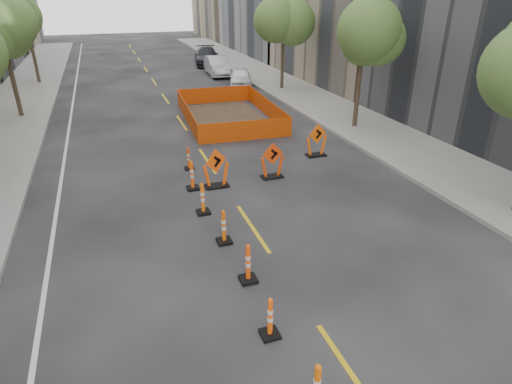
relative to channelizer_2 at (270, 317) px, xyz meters
name	(u,v)px	position (x,y,z in m)	size (l,w,h in m)	color
ground_plane	(309,311)	(1.12, 0.41, -0.50)	(140.00, 140.00, 0.00)	black
sidewalk_right	(364,126)	(10.12, 12.41, -0.42)	(4.00, 90.00, 0.15)	gray
tree_l_c	(2,34)	(-7.28, 20.41, 4.03)	(2.80, 2.80, 5.95)	#382B1E
tree_l_d	(26,21)	(-7.28, 30.41, 4.03)	(2.80, 2.80, 5.95)	#382B1E
tree_r_b	(363,38)	(9.52, 12.41, 4.03)	(2.80, 2.80, 5.95)	#382B1E
tree_r_c	(283,23)	(9.52, 22.41, 4.03)	(2.80, 2.80, 5.95)	#382B1E
channelizer_2	(270,317)	(0.00, 0.00, 0.00)	(0.39, 0.39, 1.00)	#FF520A
channelizer_3	(248,263)	(0.16, 1.95, 0.04)	(0.42, 0.42, 1.08)	#FF480A
channelizer_4	(224,227)	(0.07, 3.90, 0.03)	(0.42, 0.42, 1.06)	#DA5309
channelizer_5	(203,198)	(-0.10, 5.84, 0.04)	(0.43, 0.43, 1.08)	#ED5F0A
channelizer_6	(192,175)	(-0.05, 7.79, 0.06)	(0.44, 0.44, 1.12)	#FA500A
channelizer_7	(189,158)	(0.20, 9.74, -0.03)	(0.37, 0.37, 0.94)	#DA4109
chevron_sign_left	(216,168)	(0.83, 7.71, 0.25)	(0.99, 0.60, 1.49)	#FE500A
chevron_sign_center	(272,160)	(3.09, 7.83, 0.21)	(0.95, 0.57, 1.42)	red
chevron_sign_right	(317,140)	(5.78, 9.42, 0.23)	(0.97, 0.58, 1.46)	#E95309
safety_fence	(228,110)	(3.74, 16.34, -0.01)	(4.61, 7.85, 0.98)	#FC480D
parked_car_near	(241,77)	(7.05, 24.49, 0.17)	(1.57, 3.91, 1.33)	white
parked_car_mid	(218,66)	(6.57, 29.39, 0.27)	(1.63, 4.68, 1.54)	#B7B6BC
parked_car_far	(207,56)	(6.97, 35.01, 0.28)	(2.18, 5.37, 1.56)	black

